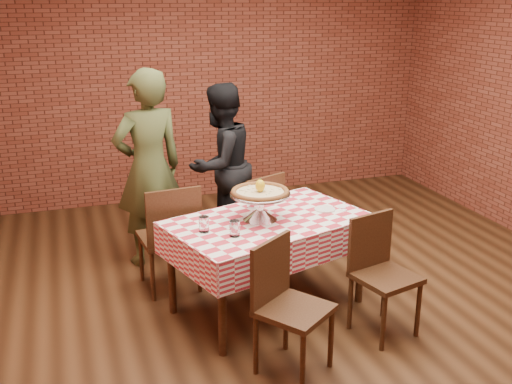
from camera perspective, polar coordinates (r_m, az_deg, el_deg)
ground at (r=5.03m, az=4.39°, el=-10.46°), size 6.00×6.00×0.00m
back_wall at (r=7.33m, az=-4.49°, el=10.63°), size 5.50×0.00×5.50m
table at (r=4.81m, az=1.12°, el=-6.84°), size 1.68×1.29×0.75m
tablecloth at (r=4.70m, az=1.13°, el=-4.03°), size 1.73×1.34×0.26m
pizza_stand at (r=4.62m, az=0.39°, el=-1.37°), size 0.62×0.62×0.21m
pizza at (r=4.58m, az=0.39°, el=-0.06°), size 0.58×0.58×0.03m
lemon at (r=4.56m, az=0.40°, el=0.60°), size 0.10×0.10×0.10m
water_glass_left at (r=4.32m, az=-2.03°, el=-3.47°), size 0.09×0.09×0.12m
water_glass_right at (r=4.41m, az=-4.94°, el=-3.06°), size 0.09×0.09×0.12m
side_plate at (r=4.88m, az=6.52°, el=-1.63°), size 0.21×0.21×0.01m
sweetener_packet_a at (r=4.89m, az=8.30°, el=-1.72°), size 0.06×0.06×0.00m
sweetener_packet_b at (r=4.95m, az=8.13°, el=-1.47°), size 0.05×0.04×0.00m
condiment_caddy at (r=4.90m, az=-0.23°, el=-0.74°), size 0.11×0.11×0.12m
chair_near_left at (r=4.01m, az=3.66°, el=-11.10°), size 0.59×0.59×0.90m
chair_near_right at (r=4.53m, az=12.18°, el=-7.99°), size 0.50×0.50×0.89m
chair_far_left at (r=5.15m, az=-8.28°, el=-4.09°), size 0.50×0.50×0.94m
chair_far_right at (r=5.49m, az=-0.43°, el=-2.65°), size 0.56×0.56×0.91m
diner_olive at (r=5.55m, az=-10.10°, el=2.20°), size 0.75×0.58×1.81m
diner_black at (r=5.96m, az=-3.35°, el=2.56°), size 0.99×0.94×1.61m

